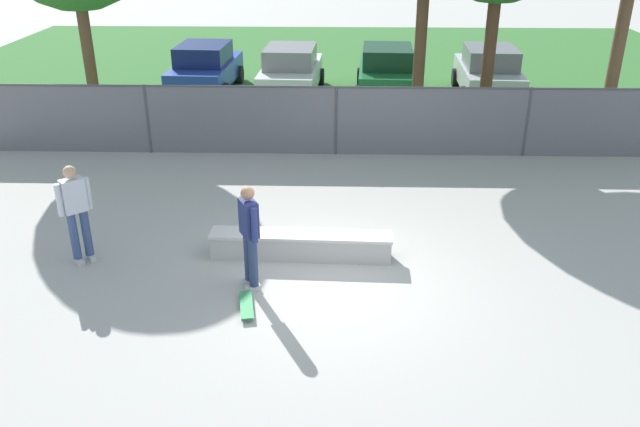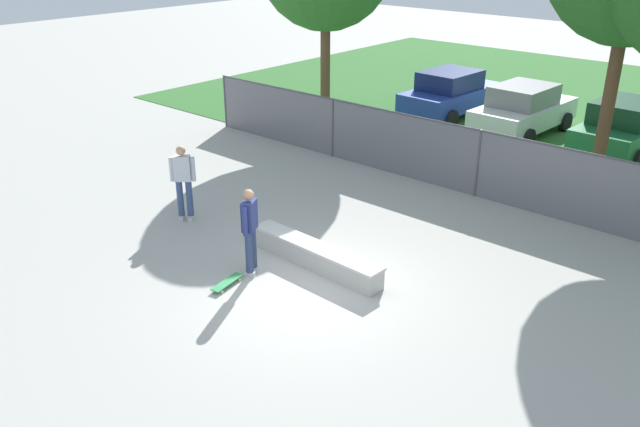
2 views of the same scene
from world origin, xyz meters
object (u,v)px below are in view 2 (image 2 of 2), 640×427
concrete_ledge (315,256)px  skateboard (227,282)px  car_white (523,110)px  skateboarder (250,228)px  car_green (625,127)px  car_blue (451,93)px  bystander (183,179)px

concrete_ledge → skateboard: size_ratio=3.98×
skateboard → car_white: 13.16m
car_white → skateboarder: bearing=-89.1°
concrete_ledge → car_green: (2.26, 11.51, 0.60)m
concrete_ledge → skateboard: 1.89m
concrete_ledge → skateboard: bearing=-114.1°
skateboard → car_white: (-0.19, 13.14, 0.77)m
car_green → skateboarder: bearing=-103.5°
car_blue → bystander: 12.05m
skateboarder → bystander: (-3.11, 0.82, 0.00)m
car_white → skateboard: bearing=-89.2°
car_white → car_blue: bearing=172.7°
concrete_ledge → car_white: size_ratio=0.76×
skateboarder → car_green: 12.94m
skateboarder → car_blue: bearing=103.8°
skateboard → bystander: size_ratio=0.45×
car_green → bystander: (-6.13, -11.76, 0.17)m
car_white → bystander: (-2.91, -11.67, 0.17)m
bystander → concrete_ledge: bearing=3.8°
concrete_ledge → car_white: car_white is taller
car_blue → bystander: bystander is taller
car_blue → car_green: same height
car_white → car_green: same height
skateboard → car_green: 13.59m
car_blue → bystander: (0.05, -12.05, 0.17)m
car_blue → skateboard: bearing=-76.9°
car_blue → car_white: size_ratio=1.00×
bystander → car_white: bearing=76.0°
car_white → car_green: bearing=1.6°
skateboarder → bystander: bearing=165.3°
concrete_ledge → car_blue: 12.45m
skateboarder → skateboard: 1.14m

